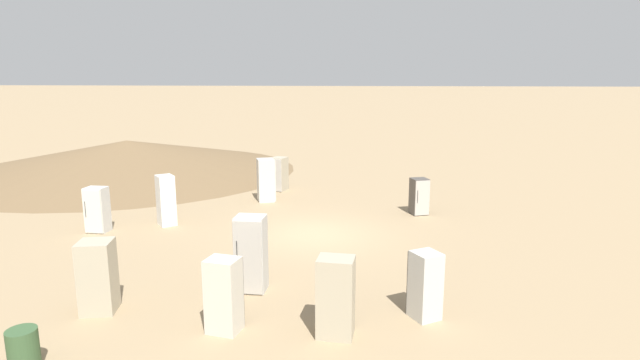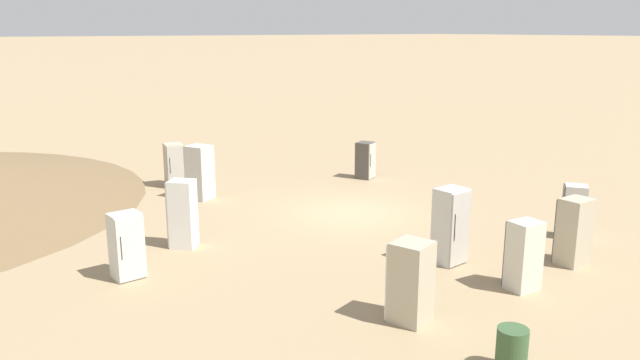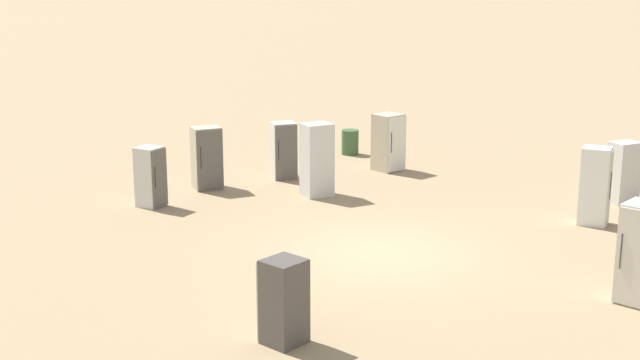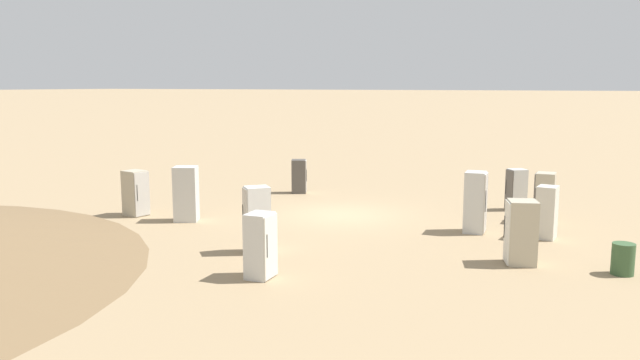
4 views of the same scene
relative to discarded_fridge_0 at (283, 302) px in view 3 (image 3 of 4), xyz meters
The scene contains 10 objects.
ground_plane 5.01m from the discarded_fridge_0, 135.72° to the left, with size 1000.00×1000.00×0.00m, color #9E8460.
discarded_fridge_0 is the anchor object (origin of this frame).
discarded_fridge_1 12.47m from the discarded_fridge_0, 145.66° to the left, with size 0.94×0.93×1.69m.
discarded_fridge_2 12.04m from the discarded_fridge_0, 113.59° to the left, with size 0.65×0.74×1.60m.
discarded_fridge_3 11.24m from the discarded_fridge_0, 160.03° to the left, with size 0.65×0.71×1.62m.
discarded_fridge_4 10.36m from the discarded_fridge_0, behind, with size 0.68×0.77×1.71m.
discarded_fridge_6 9.05m from the discarded_fridge_0, behind, with size 0.83×0.82×1.54m.
discarded_fridge_7 9.35m from the discarded_fridge_0, 154.68° to the left, with size 0.73×0.79×1.95m.
discarded_fridge_8 9.76m from the discarded_fridge_0, 111.12° to the left, with size 0.87×0.87×1.87m.
rusty_barrel 14.47m from the discarded_fridge_0, 151.60° to the left, with size 0.54×0.54×0.79m.
Camera 3 is at (16.39, -8.04, 6.22)m, focal length 50.00 mm.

